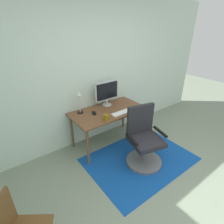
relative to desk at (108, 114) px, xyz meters
name	(u,v)px	position (x,y,z in m)	size (l,w,h in m)	color
ground_plane	(186,210)	(-0.05, -1.77, -0.64)	(12.00, 12.00, 0.00)	gray
wall_back	(92,74)	(-0.05, 0.43, 0.66)	(6.00, 0.10, 2.60)	silver
area_rug	(140,159)	(0.15, -0.73, -0.64)	(1.78, 1.30, 0.01)	#114798
desk	(108,114)	(0.00, 0.00, 0.00)	(1.36, 0.71, 0.71)	brown
monitor	(107,92)	(0.12, 0.21, 0.34)	(0.50, 0.18, 0.47)	#B2B2B7
keyboard	(123,112)	(0.15, -0.23, 0.08)	(0.43, 0.13, 0.02)	white
computer_mouse	(135,107)	(0.46, -0.21, 0.09)	(0.06, 0.10, 0.03)	black
coffee_cup	(106,117)	(-0.23, -0.27, 0.12)	(0.09, 0.09, 0.10)	#86640D
cell_phone	(94,113)	(-0.27, 0.05, 0.07)	(0.07, 0.14, 0.01)	black
desk_lamp	(79,99)	(-0.45, 0.22, 0.33)	(0.11, 0.11, 0.40)	black
office_chair	(144,143)	(0.16, -0.77, -0.26)	(0.63, 0.60, 0.99)	slate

